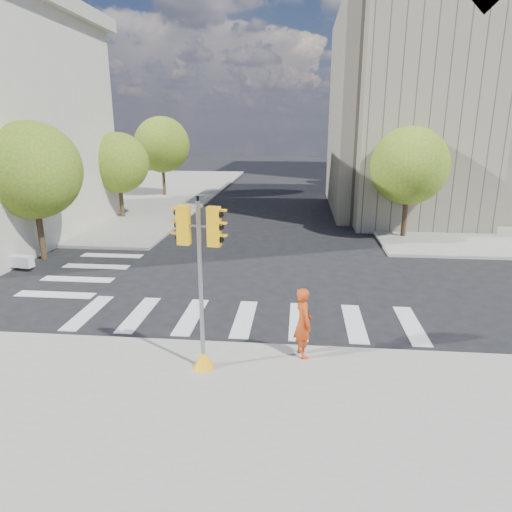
{
  "coord_description": "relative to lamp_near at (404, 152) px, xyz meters",
  "views": [
    {
      "loc": [
        1.64,
        -15.86,
        6.19
      ],
      "look_at": [
        0.26,
        -1.73,
        2.1
      ],
      "focal_mm": 32.0,
      "sensor_mm": 36.0,
      "label": 1
    }
  ],
  "objects": [
    {
      "name": "ground",
      "position": [
        -8.0,
        -14.0,
        -4.58
      ],
      "size": [
        160.0,
        160.0,
        0.0
      ],
      "primitive_type": "plane",
      "color": "black",
      "rests_on": "ground"
    },
    {
      "name": "sidewalk_far_right",
      "position": [
        12.0,
        12.0,
        -4.5
      ],
      "size": [
        28.0,
        40.0,
        0.15
      ],
      "primitive_type": "cube",
      "color": "gray",
      "rests_on": "ground"
    },
    {
      "name": "sidewalk_far_left",
      "position": [
        -28.0,
        12.0,
        -4.5
      ],
      "size": [
        28.0,
        40.0,
        0.15
      ],
      "primitive_type": "cube",
      "color": "gray",
      "rests_on": "ground"
    },
    {
      "name": "civic_building",
      "position": [
        7.59,
        5.12,
        2.68
      ],
      "size": [
        26.0,
        16.0,
        19.39
      ],
      "color": "gray",
      "rests_on": "ground"
    },
    {
      "name": "office_tower",
      "position": [
        14.0,
        28.0,
        10.42
      ],
      "size": [
        20.0,
        18.0,
        30.0
      ],
      "primitive_type": "cube",
      "color": "#9EA0A3",
      "rests_on": "ground"
    },
    {
      "name": "tree_lw_near",
      "position": [
        -18.5,
        -10.0,
        -0.38
      ],
      "size": [
        4.4,
        4.4,
        6.41
      ],
      "color": "#382616",
      "rests_on": "ground"
    },
    {
      "name": "tree_lw_mid",
      "position": [
        -18.5,
        0.0,
        -0.82
      ],
      "size": [
        4.0,
        4.0,
        5.77
      ],
      "color": "#382616",
      "rests_on": "ground"
    },
    {
      "name": "tree_lw_far",
      "position": [
        -18.5,
        10.0,
        -0.04
      ],
      "size": [
        4.8,
        4.8,
        6.95
      ],
      "color": "#382616",
      "rests_on": "ground"
    },
    {
      "name": "tree_re_near",
      "position": [
        -0.5,
        -4.0,
        -0.53
      ],
      "size": [
        4.2,
        4.2,
        6.16
      ],
      "color": "#382616",
      "rests_on": "ground"
    },
    {
      "name": "tree_re_mid",
      "position": [
        -0.5,
        8.0,
        -0.23
      ],
      "size": [
        4.6,
        4.6,
        6.66
      ],
      "color": "#382616",
      "rests_on": "ground"
    },
    {
      "name": "tree_re_far",
      "position": [
        -0.5,
        20.0,
        -0.71
      ],
      "size": [
        4.0,
        4.0,
        5.88
      ],
      "color": "#382616",
      "rests_on": "ground"
    },
    {
      "name": "lamp_near",
      "position": [
        0.0,
        0.0,
        0.0
      ],
      "size": [
        0.35,
        0.18,
        8.11
      ],
      "color": "black",
      "rests_on": "sidewalk_far_right"
    },
    {
      "name": "lamp_far",
      "position": [
        0.0,
        14.0,
        0.0
      ],
      "size": [
        0.35,
        0.18,
        8.11
      ],
      "color": "black",
      "rests_on": "sidewalk_far_right"
    },
    {
      "name": "traffic_signal",
      "position": [
        -8.73,
        -19.5,
        -2.55
      ],
      "size": [
        1.08,
        0.56,
        4.45
      ],
      "rotation": [
        0.0,
        0.0,
        -0.13
      ],
      "color": "#FCAE0D",
      "rests_on": "sidewalk_near"
    },
    {
      "name": "photographer",
      "position": [
        -6.19,
        -18.6,
        -3.46
      ],
      "size": [
        0.69,
        0.83,
        1.94
      ],
      "primitive_type": "imported",
      "rotation": [
        0.0,
        0.0,
        1.94
      ],
      "color": "#C13E12",
      "rests_on": "sidewalk_near"
    }
  ]
}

